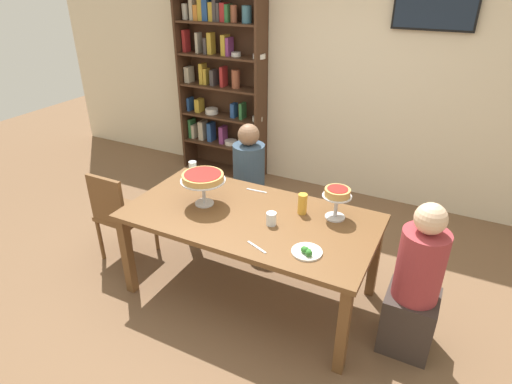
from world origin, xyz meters
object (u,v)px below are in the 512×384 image
Objects in this scene: television at (436,5)px; deep_dish_pizza_stand at (203,179)px; salad_plate_far_diner at (307,252)px; bookshelf at (221,82)px; chair_head_west at (119,212)px; diner_head_east at (415,290)px; water_glass_clear_near at (193,168)px; water_glass_clear_far at (271,219)px; cutlery_knife_near at (257,247)px; dining_table at (250,224)px; personal_pizza_stand at (337,196)px; cutlery_fork_near at (257,191)px; salad_plate_near_diner at (203,180)px; diner_far_left at (249,189)px; beer_glass_amber_tall at (302,204)px.

television reaches higher than deep_dish_pizza_stand.
salad_plate_far_diner is (0.96, -0.26, -0.20)m from deep_dish_pizza_stand.
chair_head_west is (0.19, -2.12, -0.68)m from bookshelf.
diner_head_east reaches higher than water_glass_clear_near.
cutlery_knife_near is (0.04, -0.31, -0.05)m from water_glass_clear_far.
deep_dish_pizza_stand is at bearing -178.71° from dining_table.
diner_head_east is at bearing 21.90° from salad_plate_far_diner.
water_glass_clear_near is 1.17× the size of water_glass_clear_far.
personal_pizza_stand reaches higher than water_glass_clear_far.
television is 4.17× the size of cutlery_fork_near.
personal_pizza_stand is (0.99, 0.26, -0.04)m from deep_dish_pizza_stand.
television is 2.87m from cutlery_knife_near.
diner_head_east is at bearing 2.60° from chair_head_west.
cutlery_knife_near is (-0.32, -0.08, -0.02)m from salad_plate_far_diner.
salad_plate_near_diner is 1.08m from cutlery_knife_near.
chair_head_west is 0.76m from water_glass_clear_near.
salad_plate_far_diner is (2.00, -2.28, -0.41)m from bookshelf.
diner_head_east is at bearing 161.20° from cutlery_fork_near.
television is 0.65× the size of diner_head_east.
deep_dish_pizza_stand is at bearing 176.36° from water_glass_clear_far.
diner_far_left is (1.01, -1.21, -0.67)m from bookshelf.
dining_table is at bearing -148.79° from beer_glass_amber_tall.
salad_plate_far_diner is at bearing 133.40° from cutlery_fork_near.
salad_plate_near_diner is at bearing 164.32° from cutlery_knife_near.
diner_head_east is 0.98m from beer_glass_amber_tall.
deep_dish_pizza_stand is at bearing 164.90° from salad_plate_far_diner.
beer_glass_amber_tall is at bearing 101.50° from cutlery_knife_near.
dining_table is 0.40m from cutlery_fork_near.
salad_plate_near_diner is at bearing 153.66° from dining_table.
television is 7.74× the size of water_glass_clear_far.
salad_plate_far_diner is 1.14× the size of cutlery_fork_near.
deep_dish_pizza_stand is 1.95× the size of cutlery_knife_near.
diner_far_left reaches higher than personal_pizza_stand.
water_glass_clear_far is (-0.38, -0.30, -0.14)m from personal_pizza_stand.
diner_head_east is (0.40, -2.10, -1.60)m from television.
diner_head_east reaches higher than salad_plate_near_diner.
bookshelf is 2.95× the size of television.
diner_head_east reaches higher than personal_pizza_stand.
deep_dish_pizza_stand is at bearing 2.05° from diner_far_left.
diner_head_east is 1.32× the size of chair_head_west.
water_glass_clear_far is (0.63, -0.84, 0.30)m from diner_far_left.
cutlery_knife_near is at bearing -165.37° from salad_plate_far_diner.
bookshelf is 3.42m from diner_head_east.
water_glass_clear_far is at bearing -51.37° from bookshelf.
salad_plate_far_diner is (-0.02, -0.52, -0.17)m from personal_pizza_stand.
deep_dish_pizza_stand is at bearing -62.68° from bookshelf.
chair_head_west is (-1.25, -0.11, -0.18)m from dining_table.
television is 3.07× the size of personal_pizza_stand.
deep_dish_pizza_stand reaches higher than cutlery_knife_near.
personal_pizza_stand is at bearing -97.71° from television.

